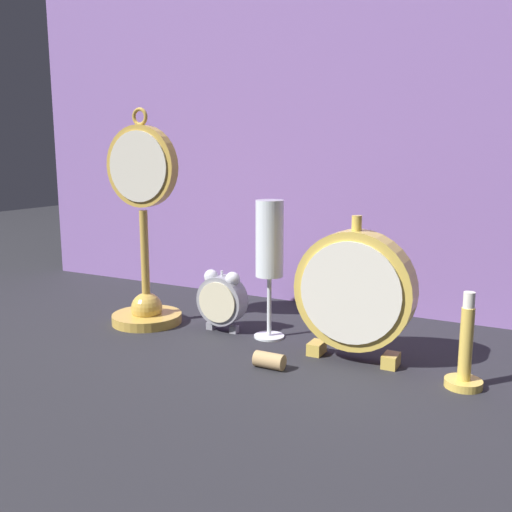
% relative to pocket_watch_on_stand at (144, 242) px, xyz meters
% --- Properties ---
extents(ground_plane, '(4.00, 4.00, 0.00)m').
position_rel_pocket_watch_on_stand_xyz_m(ground_plane, '(0.21, -0.07, -0.14)').
color(ground_plane, '#232328').
extents(fabric_backdrop_drape, '(1.33, 0.01, 0.76)m').
position_rel_pocket_watch_on_stand_xyz_m(fabric_backdrop_drape, '(0.21, 0.26, 0.24)').
color(fabric_backdrop_drape, '#8460A8').
rests_on(fabric_backdrop_drape, ground_plane).
extents(pocket_watch_on_stand, '(0.13, 0.12, 0.36)m').
position_rel_pocket_watch_on_stand_xyz_m(pocket_watch_on_stand, '(0.00, 0.00, 0.00)').
color(pocket_watch_on_stand, gold).
rests_on(pocket_watch_on_stand, ground_plane).
extents(alarm_clock_twin_bell, '(0.08, 0.03, 0.10)m').
position_rel_pocket_watch_on_stand_xyz_m(alarm_clock_twin_bell, '(0.14, 0.02, -0.08)').
color(alarm_clock_twin_bell, gray).
rests_on(alarm_clock_twin_bell, ground_plane).
extents(mantel_clock_silver, '(0.17, 0.04, 0.21)m').
position_rel_pocket_watch_on_stand_xyz_m(mantel_clock_silver, '(0.37, -0.01, -0.04)').
color(mantel_clock_silver, gold).
rests_on(mantel_clock_silver, ground_plane).
extents(champagne_flute, '(0.05, 0.05, 0.22)m').
position_rel_pocket_watch_on_stand_xyz_m(champagne_flute, '(0.22, 0.03, 0.00)').
color(champagne_flute, silver).
rests_on(champagne_flute, ground_plane).
extents(brass_candlestick, '(0.05, 0.05, 0.12)m').
position_rel_pocket_watch_on_stand_xyz_m(brass_candlestick, '(0.52, -0.03, -0.10)').
color(brass_candlestick, gold).
rests_on(brass_candlestick, ground_plane).
extents(wine_cork, '(0.04, 0.02, 0.02)m').
position_rel_pocket_watch_on_stand_xyz_m(wine_cork, '(0.28, -0.09, -0.13)').
color(wine_cork, tan).
rests_on(wine_cork, ground_plane).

